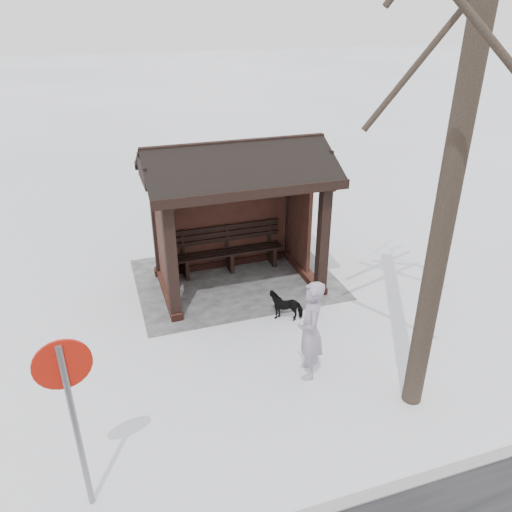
% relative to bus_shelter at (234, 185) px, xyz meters
% --- Properties ---
extents(ground, '(120.00, 120.00, 0.00)m').
position_rel_bus_shelter_xyz_m(ground, '(0.00, 0.16, -2.17)').
color(ground, white).
rests_on(ground, ground).
extents(kerb, '(120.00, 0.15, 0.06)m').
position_rel_bus_shelter_xyz_m(kerb, '(0.00, 5.66, -2.16)').
color(kerb, gray).
rests_on(kerb, ground).
extents(trampled_patch, '(4.20, 3.20, 0.02)m').
position_rel_bus_shelter_xyz_m(trampled_patch, '(0.00, -0.04, -2.16)').
color(trampled_patch, gray).
rests_on(trampled_patch, ground).
extents(bus_shelter, '(3.60, 2.40, 3.09)m').
position_rel_bus_shelter_xyz_m(bus_shelter, '(0.00, 0.00, 0.00)').
color(bus_shelter, '#381914').
rests_on(bus_shelter, ground).
extents(pedestrian, '(0.57, 0.71, 1.68)m').
position_rel_bus_shelter_xyz_m(pedestrian, '(-0.25, 3.32, -1.32)').
color(pedestrian, gray).
rests_on(pedestrian, ground).
extents(dog, '(0.71, 0.53, 0.55)m').
position_rel_bus_shelter_xyz_m(dog, '(-0.50, 1.68, -1.89)').
color(dog, black).
rests_on(dog, ground).
extents(road_sign, '(0.60, 0.12, 2.37)m').
position_rel_bus_shelter_xyz_m(road_sign, '(3.17, 4.65, -0.46)').
color(road_sign, gray).
rests_on(road_sign, ground).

